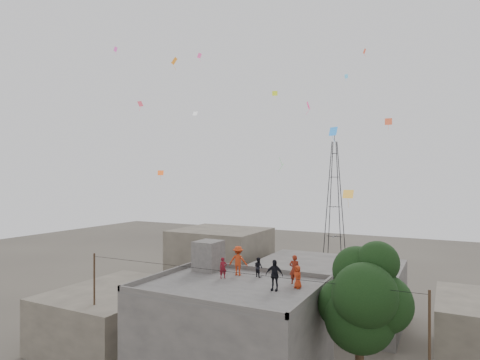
% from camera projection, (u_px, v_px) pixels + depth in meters
% --- Properties ---
extents(main_building, '(10.00, 8.00, 6.10)m').
position_uv_depth(main_building, '(232.00, 337.00, 23.39)').
color(main_building, '#4F4C4A').
rests_on(main_building, ground).
extents(parapet, '(10.00, 8.00, 0.30)m').
position_uv_depth(parapet, '(232.00, 283.00, 23.38)').
color(parapet, '#4F4C4A').
rests_on(parapet, main_building).
extents(stair_head_box, '(1.60, 1.80, 2.00)m').
position_uv_depth(stair_head_box, '(208.00, 256.00, 27.16)').
color(stair_head_box, '#4F4C4A').
rests_on(stair_head_box, main_building).
extents(neighbor_west, '(8.00, 10.00, 4.00)m').
position_uv_depth(neighbor_west, '(116.00, 315.00, 30.22)').
color(neighbor_west, '#595146').
rests_on(neighbor_west, ground).
extents(neighbor_north, '(12.00, 9.00, 5.00)m').
position_uv_depth(neighbor_north, '(328.00, 291.00, 34.90)').
color(neighbor_north, '#4F4C4A').
rests_on(neighbor_north, ground).
extents(neighbor_northwest, '(9.00, 8.00, 7.00)m').
position_uv_depth(neighbor_northwest, '(221.00, 263.00, 42.19)').
color(neighbor_northwest, '#595146').
rests_on(neighbor_northwest, ground).
extents(tree, '(4.90, 4.60, 9.10)m').
position_uv_depth(tree, '(363.00, 300.00, 20.52)').
color(tree, black).
rests_on(tree, ground).
extents(utility_line, '(20.12, 0.62, 7.40)m').
position_uv_depth(utility_line, '(229.00, 333.00, 22.05)').
color(utility_line, black).
rests_on(utility_line, ground).
extents(transmission_tower, '(2.97, 2.97, 20.01)m').
position_uv_depth(transmission_tower, '(334.00, 200.00, 60.74)').
color(transmission_tower, black).
rests_on(transmission_tower, ground).
extents(person_red_adult, '(0.70, 0.54, 1.72)m').
position_uv_depth(person_red_adult, '(295.00, 269.00, 23.67)').
color(person_red_adult, maroon).
rests_on(person_red_adult, main_building).
extents(person_orange_child, '(0.75, 0.69, 1.29)m').
position_uv_depth(person_orange_child, '(298.00, 277.00, 22.74)').
color(person_orange_child, '#B93415').
rests_on(person_orange_child, main_building).
extents(person_dark_child, '(0.74, 0.69, 1.23)m').
position_uv_depth(person_dark_child, '(258.00, 267.00, 25.39)').
color(person_dark_child, black).
rests_on(person_dark_child, main_building).
extents(person_dark_adult, '(1.03, 0.50, 1.71)m').
position_uv_depth(person_dark_adult, '(274.00, 275.00, 22.27)').
color(person_dark_adult, black).
rests_on(person_dark_adult, main_building).
extents(person_orange_adult, '(1.33, 0.93, 1.88)m').
position_uv_depth(person_orange_adult, '(238.00, 261.00, 25.81)').
color(person_orange_adult, '#BC3715').
rests_on(person_orange_adult, main_building).
extents(person_red_child, '(0.56, 0.55, 1.29)m').
position_uv_depth(person_red_child, '(223.00, 268.00, 25.01)').
color(person_red_child, maroon).
rests_on(person_red_child, main_building).
extents(kites, '(19.72, 18.02, 12.02)m').
position_uv_depth(kites, '(266.00, 112.00, 29.17)').
color(kites, '#FF5C1A').
rests_on(kites, ground).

